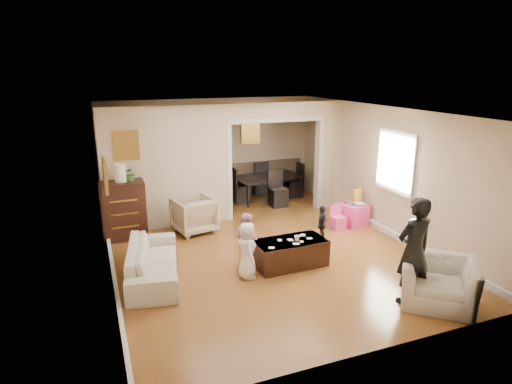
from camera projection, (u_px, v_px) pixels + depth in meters
name	position (u px, v px, depth m)	size (l,w,h in m)	color
floor	(260.00, 247.00, 8.42)	(7.00, 7.00, 0.00)	#975827
partition_left	(168.00, 168.00, 9.20)	(2.75, 0.18, 2.60)	beige
partition_right	(327.00, 155.00, 10.53)	(0.55, 0.18, 2.60)	beige
partition_header	(276.00, 110.00, 9.75)	(2.22, 0.18, 0.35)	beige
window_pane	(396.00, 162.00, 8.58)	(0.03, 0.95, 1.10)	white
framed_art_partition	(126.00, 145.00, 8.67)	(0.45, 0.03, 0.55)	brown
framed_art_sofa_wall	(105.00, 175.00, 6.44)	(0.03, 0.55, 0.40)	brown
framed_art_alcove	(251.00, 132.00, 11.42)	(0.45, 0.03, 0.55)	brown
sofa	(153.00, 261.00, 7.12)	(1.97, 0.77, 0.57)	beige
armchair_back	(194.00, 215.00, 9.12)	(0.79, 0.81, 0.74)	#C3B487
armchair_front	(439.00, 282.00, 6.32)	(1.03, 0.90, 0.67)	beige
dresser	(123.00, 210.00, 8.70)	(0.86, 0.48, 1.18)	black
table_lamp	(120.00, 173.00, 8.49)	(0.22, 0.22, 0.36)	#FFF4CF
potted_plant	(131.00, 174.00, 8.57)	(0.27, 0.24, 0.30)	#376C30
coffee_table	(290.00, 253.00, 7.57)	(1.24, 0.62, 0.46)	#361C11
coffee_cup	(297.00, 238.00, 7.49)	(0.10, 0.10, 0.09)	white
play_table	(354.00, 215.00, 9.53)	(0.49, 0.49, 0.48)	#E73C89
cereal_box	(357.00, 196.00, 9.56)	(0.20, 0.07, 0.30)	yellow
cyan_cup	(352.00, 204.00, 9.38)	(0.08, 0.08, 0.08)	#22AB9F
toy_block	(347.00, 202.00, 9.53)	(0.08, 0.06, 0.05)	red
play_bowl	(360.00, 204.00, 9.37)	(0.22, 0.22, 0.05)	silver
dining_table	(268.00, 188.00, 11.41)	(1.74, 0.97, 0.61)	black
adult_person	(414.00, 251.00, 6.24)	(0.59, 0.39, 1.61)	black
child_kneel_a	(247.00, 250.00, 7.08)	(0.46, 0.30, 0.95)	white
child_kneel_b	(246.00, 239.00, 7.53)	(0.46, 0.36, 0.96)	pink
child_toddler	(322.00, 224.00, 8.57)	(0.44, 0.18, 0.75)	black
craft_papers	(294.00, 240.00, 7.50)	(0.90, 0.44, 0.00)	white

